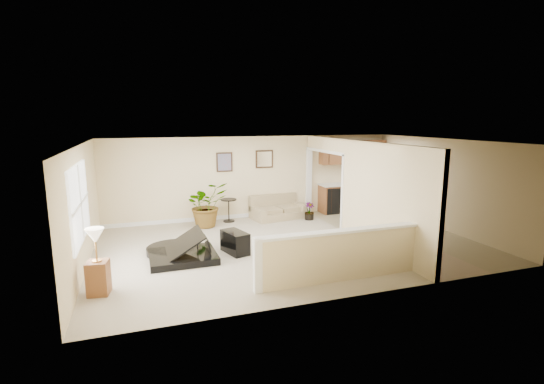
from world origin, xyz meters
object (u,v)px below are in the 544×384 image
object	(u,v)px
accent_table	(229,207)
palm_plant	(206,205)
piano	(180,233)
loveseat	(278,207)
lamp_stand	(97,267)
piano_bench	(235,242)
small_plant	(309,212)

from	to	relation	value
accent_table	palm_plant	size ratio (longest dim) A/B	0.50
piano	palm_plant	xyz separation A→B (m)	(0.99, 2.41, 0.07)
loveseat	accent_table	xyz separation A→B (m)	(-1.53, 0.02, 0.09)
loveseat	lamp_stand	size ratio (longest dim) A/B	1.46
piano_bench	accent_table	bearing A→B (deg)	80.34
small_plant	accent_table	bearing A→B (deg)	166.78
piano_bench	accent_table	xyz separation A→B (m)	(0.47, 2.79, 0.19)
palm_plant	piano_bench	bearing A→B (deg)	-84.51
loveseat	palm_plant	size ratio (longest dim) A/B	1.27
piano	piano_bench	distance (m)	1.26
palm_plant	lamp_stand	bearing A→B (deg)	-123.52
accent_table	small_plant	xyz separation A→B (m)	(2.37, -0.56, -0.21)
loveseat	palm_plant	distance (m)	2.28
palm_plant	small_plant	distance (m)	3.11
piano_bench	small_plant	bearing A→B (deg)	38.12
loveseat	piano_bench	bearing A→B (deg)	-135.17
loveseat	accent_table	size ratio (longest dim) A/B	2.55
piano_bench	lamp_stand	size ratio (longest dim) A/B	0.63
palm_plant	small_plant	xyz separation A→B (m)	(3.08, -0.23, -0.40)
piano	lamp_stand	size ratio (longest dim) A/B	1.48
piano	piano_bench	bearing A→B (deg)	-3.11
loveseat	lamp_stand	world-z (taller)	lamp_stand
loveseat	small_plant	distance (m)	1.00
loveseat	lamp_stand	xyz separation A→B (m)	(-4.77, -4.11, 0.16)
piano	small_plant	xyz separation A→B (m)	(4.06, 2.18, -0.33)
palm_plant	lamp_stand	world-z (taller)	palm_plant
piano	small_plant	bearing A→B (deg)	27.45
piano	piano_bench	world-z (taller)	piano
piano_bench	accent_table	distance (m)	2.83
piano_bench	lamp_stand	xyz separation A→B (m)	(-2.76, -1.35, 0.25)
loveseat	piano	bearing A→B (deg)	-149.14
piano	palm_plant	size ratio (longest dim) A/B	1.28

